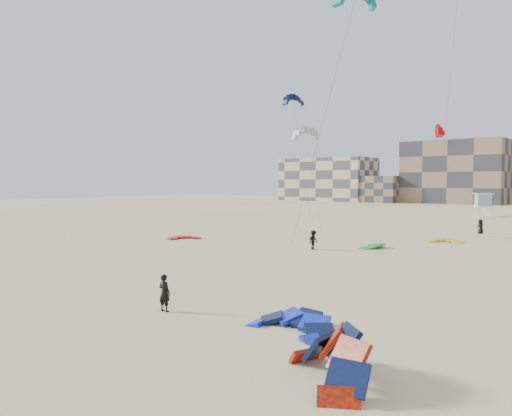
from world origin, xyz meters
The scene contains 16 objects.
ground centered at (0.00, 0.00, 0.00)m, with size 320.00×320.00×0.00m, color beige.
kite_ground_blue centered at (4.07, 2.21, 0.00)m, with size 4.01×4.06×1.22m, color #2540F7, non-canonical shape.
kite_ground_orange centered at (8.03, -1.48, 0.00)m, with size 4.11×3.01×2.76m, color #FF2809, non-canonical shape.
kite_ground_red centered at (-24.14, 22.40, 0.00)m, with size 3.18×3.37×0.44m, color red, non-canonical shape.
kite_ground_green centered at (-4.96, 28.54, 0.00)m, with size 3.09×3.22×0.83m, color green, non-canonical shape.
kite_ground_yellow centered at (-1.01, 37.17, 0.00)m, with size 3.18×3.33×0.54m, color #FFA510, non-canonical shape.
kitesurfer_main centered at (-2.36, 0.84, 0.90)m, with size 0.66×0.43×1.80m, color black.
kitesurfer_c centered at (-8.59, 23.97, 0.88)m, with size 1.14×0.66×1.77m, color black.
kitesurfer_e centered at (-0.52, 48.53, 0.86)m, with size 0.84×0.55×1.72m, color black.
kite_fly_grey centered at (-16.68, 34.94, 11.73)m, with size 6.00×4.90×11.90m.
kite_fly_navy centered at (-24.27, 43.39, 17.54)m, with size 5.29×4.16×17.81m.
kite_fly_red centered at (-10.13, 61.76, 13.78)m, with size 10.17×6.70×14.12m.
lifeguard_tower_far centered at (-8.58, 80.87, 2.06)m, with size 4.02×6.24×4.16m.
condo_west_a centered at (-70.00, 130.00, 7.00)m, with size 30.00×15.00×14.00m, color beige.
condo_west_b centered at (-30.00, 134.00, 9.00)m, with size 28.00×14.00×18.00m, color #886B52.
condo_fill_left centered at (-50.00, 128.00, 4.00)m, with size 12.00×10.00×8.00m, color #886B52.
Camera 1 is at (15.84, -14.77, 6.20)m, focal length 35.00 mm.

